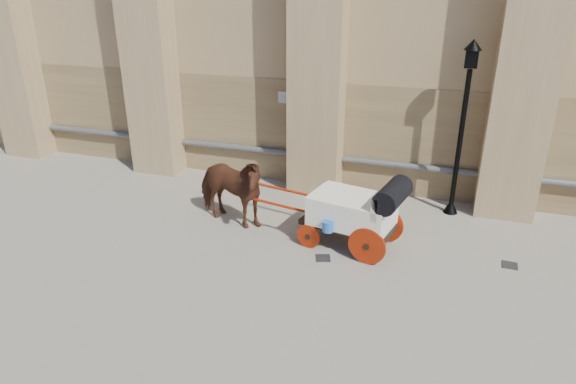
% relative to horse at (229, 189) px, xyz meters
% --- Properties ---
extents(ground, '(90.00, 90.00, 0.00)m').
position_rel_horse_xyz_m(ground, '(2.40, -0.89, -0.92)').
color(ground, gray).
rests_on(ground, ground).
extents(horse, '(2.35, 1.52, 1.83)m').
position_rel_horse_xyz_m(horse, '(0.00, 0.00, 0.00)').
color(horse, '#572E1D').
rests_on(horse, ground).
extents(carriage, '(4.01, 1.78, 1.70)m').
position_rel_horse_xyz_m(carriage, '(3.17, -0.17, -0.00)').
color(carriage, black).
rests_on(carriage, ground).
extents(street_lamp, '(0.41, 0.41, 4.34)m').
position_rel_horse_xyz_m(street_lamp, '(5.14, 2.35, 1.41)').
color(street_lamp, black).
rests_on(street_lamp, ground).
extents(drain_grate_near, '(0.40, 0.40, 0.01)m').
position_rel_horse_xyz_m(drain_grate_near, '(2.60, -0.91, -0.91)').
color(drain_grate_near, black).
rests_on(drain_grate_near, ground).
extents(drain_grate_far, '(0.33, 0.33, 0.01)m').
position_rel_horse_xyz_m(drain_grate_far, '(6.45, 0.05, -0.91)').
color(drain_grate_far, black).
rests_on(drain_grate_far, ground).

